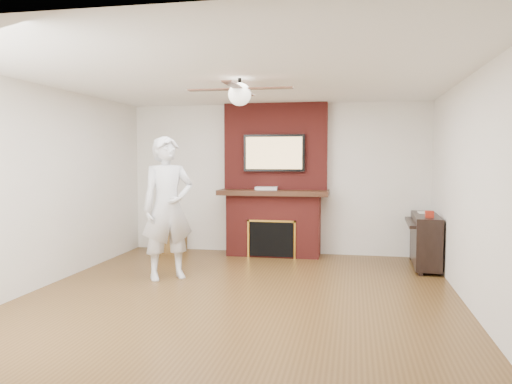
% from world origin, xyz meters
% --- Properties ---
extents(room_shell, '(5.36, 5.86, 2.86)m').
position_xyz_m(room_shell, '(0.00, 0.00, 1.25)').
color(room_shell, '#4F3317').
rests_on(room_shell, ground).
extents(fireplace, '(1.78, 0.64, 2.50)m').
position_xyz_m(fireplace, '(0.00, 2.55, 1.00)').
color(fireplace, maroon).
rests_on(fireplace, ground).
extents(tv, '(1.00, 0.08, 0.60)m').
position_xyz_m(tv, '(0.00, 2.50, 1.68)').
color(tv, black).
rests_on(tv, fireplace).
extents(ceiling_fan, '(1.21, 1.21, 0.31)m').
position_xyz_m(ceiling_fan, '(-0.00, 0.00, 2.33)').
color(ceiling_fan, black).
rests_on(ceiling_fan, room_shell).
extents(person, '(0.83, 0.78, 1.88)m').
position_xyz_m(person, '(-1.13, 0.66, 0.94)').
color(person, silver).
rests_on(person, ground).
extents(side_table, '(0.51, 0.51, 0.57)m').
position_xyz_m(side_table, '(-1.81, 2.48, 0.26)').
color(side_table, brown).
rests_on(side_table, ground).
extents(piano, '(0.49, 1.20, 0.87)m').
position_xyz_m(piano, '(2.31, 2.00, 0.42)').
color(piano, black).
rests_on(piano, ground).
extents(cable_box, '(0.37, 0.23, 0.05)m').
position_xyz_m(cable_box, '(-0.12, 2.45, 1.11)').
color(cable_box, silver).
rests_on(cable_box, fireplace).
extents(candle_orange, '(0.07, 0.07, 0.12)m').
position_xyz_m(candle_orange, '(-0.11, 2.37, 0.06)').
color(candle_orange, orange).
rests_on(candle_orange, ground).
extents(candle_green, '(0.07, 0.07, 0.10)m').
position_xyz_m(candle_green, '(-0.05, 2.37, 0.05)').
color(candle_green, '#4A8635').
rests_on(candle_green, ground).
extents(candle_cream, '(0.07, 0.07, 0.12)m').
position_xyz_m(candle_cream, '(0.19, 2.36, 0.06)').
color(candle_cream, beige).
rests_on(candle_cream, ground).
extents(candle_blue, '(0.05, 0.05, 0.08)m').
position_xyz_m(candle_blue, '(0.15, 2.34, 0.04)').
color(candle_blue, '#344D9E').
rests_on(candle_blue, ground).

